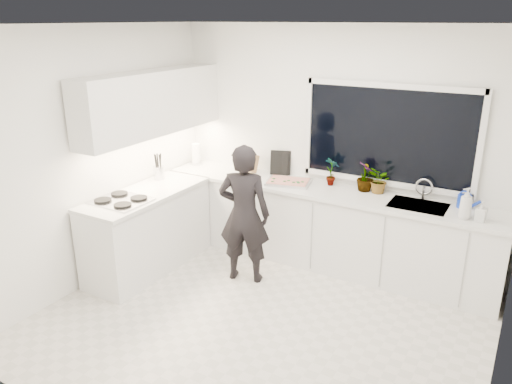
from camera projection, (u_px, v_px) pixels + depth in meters
The scene contains 24 objects.
floor at pixel (260, 323), 4.76m from camera, with size 4.00×3.50×0.02m, color beige.
wall_back at pixel (336, 146), 5.75m from camera, with size 4.00×0.02×2.70m, color white.
wall_left at pixel (95, 158), 5.26m from camera, with size 0.02×3.50×2.70m, color white.
ceiling at pixel (261, 23), 3.86m from camera, with size 4.00×3.50×0.02m, color white.
window at pixel (388, 135), 5.37m from camera, with size 1.80×0.02×1.00m, color black.
base_cabinets_back at pixel (322, 228), 5.80m from camera, with size 3.92×0.58×0.88m, color white.
base_cabinets_left at pixel (148, 232), 5.69m from camera, with size 0.58×1.60×0.88m, color white.
countertop_back at pixel (323, 191), 5.64m from camera, with size 3.94×0.62×0.04m, color silver.
countertop_left at pixel (145, 194), 5.53m from camera, with size 0.62×1.60×0.04m, color silver.
upper_cabinets at pixel (152, 103), 5.56m from camera, with size 0.34×2.10×0.70m, color white.
sink at pixel (418, 210), 5.16m from camera, with size 0.58×0.42×0.14m, color silver.
faucet at pixel (424, 190), 5.27m from camera, with size 0.03×0.03×0.22m, color silver.
stovetop at pixel (121, 200), 5.25m from camera, with size 0.56×0.48×0.03m, color black.
person at pixel (244, 214), 5.32m from camera, with size 0.56×0.37×1.53m, color black.
pizza_tray at pixel (288, 182), 5.81m from camera, with size 0.50×0.37×0.03m, color silver.
pizza at pixel (288, 181), 5.81m from camera, with size 0.45×0.32×0.01m, color red.
watering_can at pixel (464, 202), 5.06m from camera, with size 0.14×0.14×0.13m, color #1334BA.
paper_towel_roll at pixel (196, 154), 6.55m from camera, with size 0.11×0.11×0.26m, color white.
knife_block at pixel (252, 164), 6.20m from camera, with size 0.13×0.10×0.22m, color #A06C4A.
utensil_crock at pixel (159, 173), 5.95m from camera, with size 0.13×0.13×0.16m, color silver.
picture_frame_large at pixel (280, 163), 6.11m from camera, with size 0.22×0.02×0.28m, color black.
picture_frame_small at pixel (280, 163), 6.10m from camera, with size 0.25×0.02×0.30m, color black.
herb_plants at pixel (365, 177), 5.52m from camera, with size 0.84×0.35×0.34m.
soap_bottles at pixel (470, 206), 4.74m from camera, with size 0.28×0.17×0.31m.
Camera 1 is at (2.00, -3.55, 2.75)m, focal length 35.00 mm.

